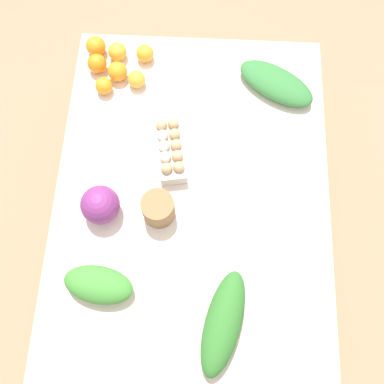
% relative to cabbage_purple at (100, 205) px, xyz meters
% --- Properties ---
extents(ground_plane, '(8.00, 8.00, 0.00)m').
position_rel_cabbage_purple_xyz_m(ground_plane, '(-0.08, 0.33, -0.85)').
color(ground_plane, '#937A5B').
extents(dining_table, '(1.45, 1.04, 0.78)m').
position_rel_cabbage_purple_xyz_m(dining_table, '(-0.08, 0.33, -0.16)').
color(dining_table, silver).
rests_on(dining_table, ground_plane).
extents(cabbage_purple, '(0.14, 0.14, 0.14)m').
position_rel_cabbage_purple_xyz_m(cabbage_purple, '(0.00, 0.00, 0.00)').
color(cabbage_purple, '#7A2D75').
rests_on(cabbage_purple, dining_table).
extents(egg_carton, '(0.28, 0.15, 0.09)m').
position_rel_cabbage_purple_xyz_m(egg_carton, '(-0.25, 0.23, -0.03)').
color(egg_carton, '#B7B7B2').
rests_on(egg_carton, dining_table).
extents(paper_bag, '(0.12, 0.12, 0.12)m').
position_rel_cabbage_purple_xyz_m(paper_bag, '(0.00, 0.21, -0.01)').
color(paper_bag, olive).
rests_on(paper_bag, dining_table).
extents(greens_bunch_kale, '(0.30, 0.36, 0.07)m').
position_rel_cabbage_purple_xyz_m(greens_bunch_kale, '(-0.57, 0.65, -0.04)').
color(greens_bunch_kale, '#337538').
rests_on(greens_bunch_kale, dining_table).
extents(greens_bunch_beet_tops, '(0.16, 0.26, 0.09)m').
position_rel_cabbage_purple_xyz_m(greens_bunch_beet_tops, '(0.28, 0.02, -0.02)').
color(greens_bunch_beet_tops, '#3D8433').
rests_on(greens_bunch_beet_tops, dining_table).
extents(greens_bunch_dandelion, '(0.37, 0.20, 0.10)m').
position_rel_cabbage_purple_xyz_m(greens_bunch_dandelion, '(0.38, 0.45, -0.02)').
color(greens_bunch_dandelion, '#2D6B28').
rests_on(greens_bunch_dandelion, dining_table).
extents(orange_0, '(0.08, 0.08, 0.08)m').
position_rel_cabbage_purple_xyz_m(orange_0, '(-0.71, -0.11, -0.03)').
color(orange_0, orange).
rests_on(orange_0, dining_table).
extents(orange_1, '(0.08, 0.08, 0.08)m').
position_rel_cabbage_purple_xyz_m(orange_1, '(-0.63, -0.10, -0.03)').
color(orange_1, orange).
rests_on(orange_1, dining_table).
extents(orange_2, '(0.08, 0.08, 0.08)m').
position_rel_cabbage_purple_xyz_m(orange_2, '(-0.59, -0.01, -0.03)').
color(orange_2, orange).
rests_on(orange_2, dining_table).
extents(orange_3, '(0.08, 0.08, 0.08)m').
position_rel_cabbage_purple_xyz_m(orange_3, '(-0.69, -0.02, -0.03)').
color(orange_3, '#F9A833').
rests_on(orange_3, dining_table).
extents(orange_4, '(0.07, 0.07, 0.07)m').
position_rel_cabbage_purple_xyz_m(orange_4, '(-0.69, 0.10, -0.03)').
color(orange_4, orange).
rests_on(orange_4, dining_table).
extents(orange_5, '(0.07, 0.07, 0.07)m').
position_rel_cabbage_purple_xyz_m(orange_5, '(-0.56, 0.07, -0.04)').
color(orange_5, '#F9A833').
rests_on(orange_5, dining_table).
extents(orange_6, '(0.07, 0.07, 0.07)m').
position_rel_cabbage_purple_xyz_m(orange_6, '(-0.52, -0.06, -0.04)').
color(orange_6, orange).
rests_on(orange_6, dining_table).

